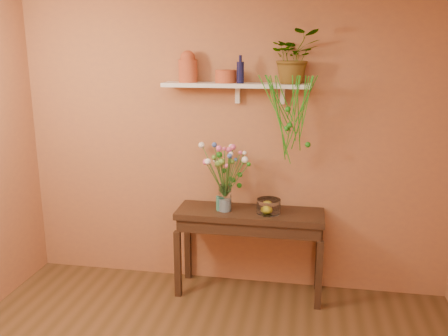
# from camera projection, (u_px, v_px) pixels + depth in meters

# --- Properties ---
(room) EXTENTS (4.04, 4.04, 2.70)m
(room) POSITION_uv_depth(u_px,v_px,m) (172.00, 220.00, 2.57)
(room) COLOR brown
(room) RESTS_ON ground
(sideboard) EXTENTS (1.33, 0.43, 0.80)m
(sideboard) POSITION_uv_depth(u_px,v_px,m) (250.00, 223.00, 4.38)
(sideboard) COLOR #3C2417
(sideboard) RESTS_ON ground
(wall_shelf) EXTENTS (1.30, 0.24, 0.19)m
(wall_shelf) POSITION_uv_depth(u_px,v_px,m) (237.00, 86.00, 4.21)
(wall_shelf) COLOR white
(wall_shelf) RESTS_ON room
(terracotta_jug) EXTENTS (0.17, 0.17, 0.28)m
(terracotta_jug) POSITION_uv_depth(u_px,v_px,m) (188.00, 67.00, 4.25)
(terracotta_jug) COLOR #B5492A
(terracotta_jug) RESTS_ON wall_shelf
(terracotta_pot) EXTENTS (0.23, 0.23, 0.11)m
(terracotta_pot) POSITION_uv_depth(u_px,v_px,m) (226.00, 76.00, 4.22)
(terracotta_pot) COLOR #B5492A
(terracotta_pot) RESTS_ON wall_shelf
(blue_bottle) EXTENTS (0.08, 0.08, 0.24)m
(blue_bottle) POSITION_uv_depth(u_px,v_px,m) (240.00, 72.00, 4.14)
(blue_bottle) COLOR #101239
(blue_bottle) RESTS_ON wall_shelf
(spider_plant) EXTENTS (0.49, 0.45, 0.45)m
(spider_plant) POSITION_uv_depth(u_px,v_px,m) (294.00, 57.00, 4.08)
(spider_plant) COLOR #1E7517
(spider_plant) RESTS_ON wall_shelf
(plant_fronds) EXTENTS (0.49, 0.34, 0.77)m
(plant_fronds) POSITION_uv_depth(u_px,v_px,m) (291.00, 117.00, 4.05)
(plant_fronds) COLOR #1E7517
(plant_fronds) RESTS_ON wall_shelf
(glass_vase) EXTENTS (0.11, 0.11, 0.24)m
(glass_vase) POSITION_uv_depth(u_px,v_px,m) (225.00, 200.00, 4.33)
(glass_vase) COLOR white
(glass_vase) RESTS_ON sideboard
(bouquet) EXTENTS (0.51, 0.57, 0.50)m
(bouquet) POSITION_uv_depth(u_px,v_px,m) (225.00, 162.00, 4.27)
(bouquet) COLOR #386B28
(bouquet) RESTS_ON glass_vase
(glass_bowl) EXTENTS (0.21, 0.21, 0.13)m
(glass_bowl) POSITION_uv_depth(u_px,v_px,m) (269.00, 207.00, 4.28)
(glass_bowl) COLOR white
(glass_bowl) RESTS_ON sideboard
(lemon) EXTENTS (0.07, 0.07, 0.07)m
(lemon) POSITION_uv_depth(u_px,v_px,m) (267.00, 209.00, 4.28)
(lemon) COLOR yellow
(lemon) RESTS_ON glass_bowl
(carton) EXTENTS (0.08, 0.07, 0.13)m
(carton) POSITION_uv_depth(u_px,v_px,m) (220.00, 203.00, 4.36)
(carton) COLOR teal
(carton) RESTS_ON sideboard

